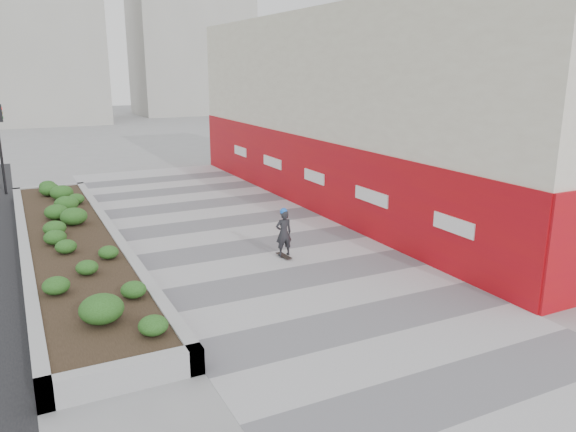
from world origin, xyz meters
The scene contains 9 objects.
ground centered at (0.00, 0.00, 0.00)m, with size 160.00×160.00×0.00m, color gray.
walkway centered at (0.00, 3.00, 0.01)m, with size 8.00×36.00×0.01m, color #A8A8AD.
building centered at (6.98, 8.98, 3.98)m, with size 6.04×24.08×8.00m.
planter centered at (-5.50, 7.00, 0.42)m, with size 3.00×18.00×0.90m.
traffic_signal_near centered at (-7.23, 17.50, 2.76)m, with size 0.33×0.28×4.20m.
distant_bldg_north_l centered at (-5.00, 55.00, 10.00)m, with size 16.00×12.00×20.00m, color #ADAAA3.
distant_bldg_north_r centered at (15.00, 60.00, 12.00)m, with size 14.00×10.00×24.00m, color #ADAAA3.
manhole_cover centered at (0.50, 3.00, 0.00)m, with size 0.44×0.44×0.01m, color #595654.
skateboarder centered at (0.39, 3.53, 0.81)m, with size 0.54×0.73×1.60m.
Camera 1 is at (-6.89, -11.41, 5.76)m, focal length 35.00 mm.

